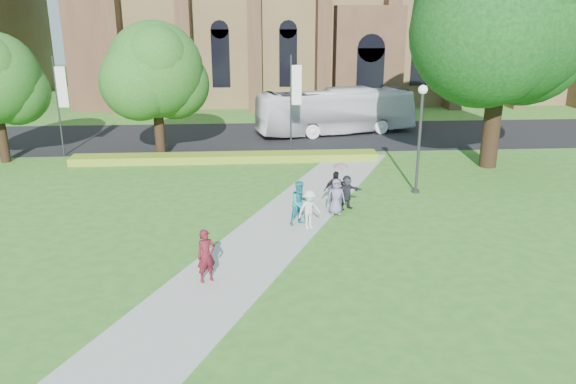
{
  "coord_description": "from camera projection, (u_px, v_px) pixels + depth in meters",
  "views": [
    {
      "loc": [
        -0.58,
        -19.22,
        8.46
      ],
      "look_at": [
        0.9,
        2.05,
        1.6
      ],
      "focal_mm": 35.0,
      "sensor_mm": 36.0,
      "label": 1
    }
  ],
  "objects": [
    {
      "name": "ground",
      "position": [
        268.0,
        250.0,
        20.88
      ],
      "size": [
        160.0,
        160.0,
        0.0
      ],
      "primitive_type": "plane",
      "color": "#326F21",
      "rests_on": "ground"
    },
    {
      "name": "road",
      "position": [
        258.0,
        136.0,
        39.87
      ],
      "size": [
        160.0,
        10.0,
        0.02
      ],
      "primitive_type": "cube",
      "color": "black",
      "rests_on": "ground"
    },
    {
      "name": "footpath",
      "position": [
        267.0,
        239.0,
        21.83
      ],
      "size": [
        15.58,
        28.54,
        0.04
      ],
      "primitive_type": "cube",
      "rotation": [
        0.0,
        0.0,
        -0.44
      ],
      "color": "#B2B2A8",
      "rests_on": "ground"
    },
    {
      "name": "flower_hedge",
      "position": [
        226.0,
        158.0,
        33.22
      ],
      "size": [
        18.0,
        1.4,
        0.45
      ],
      "primitive_type": "cube",
      "color": "#A5A821",
      "rests_on": "ground"
    },
    {
      "name": "streetlamp",
      "position": [
        420.0,
        126.0,
        26.54
      ],
      "size": [
        0.44,
        0.44,
        5.24
      ],
      "color": "#38383D",
      "rests_on": "ground"
    },
    {
      "name": "large_tree",
      "position": [
        504.0,
        14.0,
        29.63
      ],
      "size": [
        9.6,
        9.6,
        13.2
      ],
      "color": "#332114",
      "rests_on": "ground"
    },
    {
      "name": "street_tree_1",
      "position": [
        155.0,
        70.0,
        32.66
      ],
      "size": [
        5.6,
        5.6,
        8.05
      ],
      "color": "#332114",
      "rests_on": "ground"
    },
    {
      "name": "banner_pole_0",
      "position": [
        293.0,
        98.0,
        34.42
      ],
      "size": [
        0.7,
        0.1,
        6.0
      ],
      "color": "#38383D",
      "rests_on": "ground"
    },
    {
      "name": "banner_pole_1",
      "position": [
        59.0,
        101.0,
        33.49
      ],
      "size": [
        0.7,
        0.1,
        6.0
      ],
      "color": "#38383D",
      "rests_on": "ground"
    },
    {
      "name": "tour_coach",
      "position": [
        336.0,
        111.0,
        40.34
      ],
      "size": [
        11.9,
        5.49,
        3.23
      ],
      "primitive_type": "imported",
      "rotation": [
        0.0,
        0.0,
        1.82
      ],
      "color": "silver",
      "rests_on": "road"
    },
    {
      "name": "pedestrian_0",
      "position": [
        206.0,
        256.0,
        18.15
      ],
      "size": [
        0.78,
        0.69,
        1.78
      ],
      "primitive_type": "imported",
      "rotation": [
        0.0,
        0.0,
        0.51
      ],
      "color": "#57141D",
      "rests_on": "footpath"
    },
    {
      "name": "pedestrian_1",
      "position": [
        300.0,
        203.0,
        23.04
      ],
      "size": [
        1.11,
        1.01,
        1.86
      ],
      "primitive_type": "imported",
      "rotation": [
        0.0,
        0.0,
        0.42
      ],
      "color": "teal",
      "rests_on": "footpath"
    },
    {
      "name": "pedestrian_2",
      "position": [
        309.0,
        209.0,
        22.7
      ],
      "size": [
        1.19,
        0.99,
        1.6
      ],
      "primitive_type": "imported",
      "rotation": [
        0.0,
        0.0,
        0.45
      ],
      "color": "silver",
      "rests_on": "footpath"
    },
    {
      "name": "pedestrian_3",
      "position": [
        335.0,
        190.0,
        24.88
      ],
      "size": [
        1.09,
        0.62,
        1.75
      ],
      "primitive_type": "imported",
      "rotation": [
        0.0,
        0.0,
        0.2
      ],
      "color": "black",
      "rests_on": "footpath"
    },
    {
      "name": "pedestrian_4",
      "position": [
        336.0,
        197.0,
        24.26
      ],
      "size": [
        0.79,
        0.53,
        1.59
      ],
      "primitive_type": "imported",
      "rotation": [
        0.0,
        0.0,
        0.03
      ],
      "color": "slate",
      "rests_on": "footpath"
    },
    {
      "name": "pedestrian_5",
      "position": [
        347.0,
        192.0,
        24.94
      ],
      "size": [
        1.49,
        1.01,
        1.54
      ],
      "primitive_type": "imported",
      "rotation": [
        0.0,
        0.0,
        0.43
      ],
      "color": "#292931",
      "rests_on": "footpath"
    },
    {
      "name": "parasol",
      "position": [
        341.0,
        172.0,
        24.03
      ],
      "size": [
        0.77,
        0.77,
        0.59
      ],
      "primitive_type": "imported",
      "rotation": [
        0.0,
        0.0,
        0.16
      ],
      "color": "#C68CA8",
      "rests_on": "pedestrian_4"
    }
  ]
}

